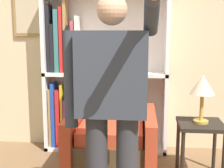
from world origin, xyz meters
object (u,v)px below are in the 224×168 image
object	(u,v)px
person_standing	(111,103)
table_lamp	(203,87)
bookcase	(89,77)
armchair	(113,138)
side_table	(200,132)

from	to	relation	value
person_standing	table_lamp	xyz separation A→B (m)	(0.78, 0.96, -0.05)
bookcase	armchair	xyz separation A→B (m)	(0.35, -0.71, -0.49)
table_lamp	person_standing	bearing A→B (deg)	-128.98
side_table	table_lamp	size ratio (longest dim) A/B	1.19
armchair	table_lamp	xyz separation A→B (m)	(0.85, 0.06, 0.51)
armchair	table_lamp	world-z (taller)	armchair
armchair	bookcase	bearing A→B (deg)	116.31
bookcase	armchair	bearing A→B (deg)	-63.69
armchair	person_standing	bearing A→B (deg)	-85.40
person_standing	side_table	xyz separation A→B (m)	(0.78, 0.96, -0.50)
armchair	side_table	xyz separation A→B (m)	(0.85, 0.06, 0.06)
bookcase	person_standing	distance (m)	1.66
bookcase	side_table	distance (m)	1.43
bookcase	armchair	distance (m)	0.93
armchair	person_standing	distance (m)	1.06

